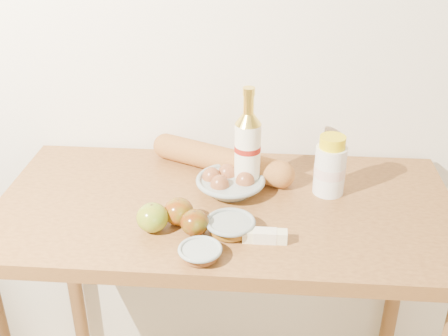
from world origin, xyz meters
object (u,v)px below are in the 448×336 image
(egg_bowl, at_px, (230,183))
(baguette, at_px, (221,160))
(bourbon_bottle, at_px, (248,149))
(cream_bottle, at_px, (330,167))
(table, at_px, (225,242))

(egg_bowl, height_order, baguette, baguette)
(bourbon_bottle, xyz_separation_m, cream_bottle, (0.22, -0.01, -0.04))
(cream_bottle, xyz_separation_m, egg_bowl, (-0.26, -0.02, -0.05))
(table, height_order, cream_bottle, cream_bottle)
(bourbon_bottle, xyz_separation_m, baguette, (-0.08, 0.09, -0.08))
(cream_bottle, relative_size, egg_bowl, 0.69)
(bourbon_bottle, distance_m, egg_bowl, 0.10)
(cream_bottle, bearing_deg, egg_bowl, -161.08)
(bourbon_bottle, distance_m, baguette, 0.14)
(cream_bottle, height_order, egg_bowl, cream_bottle)
(bourbon_bottle, bearing_deg, baguette, 156.63)
(egg_bowl, relative_size, baguette, 0.54)
(cream_bottle, distance_m, egg_bowl, 0.27)
(cream_bottle, height_order, baguette, cream_bottle)
(bourbon_bottle, relative_size, cream_bottle, 1.75)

